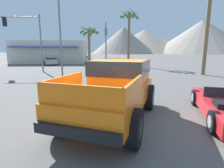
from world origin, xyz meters
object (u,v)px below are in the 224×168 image
(traffic_light_main, at_px, (106,38))
(orange_pickup_truck, at_px, (116,85))
(parked_car_silver, at_px, (51,61))
(traffic_light_crosswalk, at_px, (26,32))
(parked_car_tan, at_px, (82,59))
(palm_tree_leaning, at_px, (89,36))
(street_lamp_post, at_px, (59,19))
(palm_tree_tall, at_px, (129,24))
(parked_car_dark, at_px, (34,60))

(traffic_light_main, bearing_deg, orange_pickup_truck, -179.02)
(parked_car_silver, xyz_separation_m, traffic_light_crosswalk, (0.55, -9.54, 3.57))
(orange_pickup_truck, bearing_deg, parked_car_tan, 120.42)
(traffic_light_main, height_order, palm_tree_leaning, palm_tree_leaning)
(parked_car_tan, bearing_deg, orange_pickup_truck, -56.23)
(orange_pickup_truck, distance_m, parked_car_tan, 29.89)
(street_lamp_post, distance_m, palm_tree_leaning, 10.51)
(parked_car_tan, distance_m, palm_tree_leaning, 11.52)
(palm_tree_tall, relative_size, palm_tree_leaning, 1.46)
(parked_car_dark, distance_m, traffic_light_crosswalk, 14.72)
(traffic_light_main, xyz_separation_m, palm_tree_leaning, (-2.33, 2.12, 0.44))
(palm_tree_tall, bearing_deg, orange_pickup_truck, -98.65)
(palm_tree_tall, bearing_deg, parked_car_tan, 133.58)
(parked_car_dark, bearing_deg, palm_tree_leaning, -56.12)
(orange_pickup_truck, xyz_separation_m, traffic_light_crosswalk, (-8.74, 13.32, 3.03))
(parked_car_tan, xyz_separation_m, parked_car_silver, (-4.28, -6.59, 0.02))
(parked_car_tan, height_order, street_lamp_post, street_lamp_post)
(parked_car_tan, bearing_deg, traffic_light_main, -45.57)
(parked_car_tan, relative_size, street_lamp_post, 0.56)
(parked_car_dark, bearing_deg, traffic_light_main, -57.25)
(street_lamp_post, distance_m, palm_tree_tall, 14.41)
(parked_car_silver, relative_size, traffic_light_crosswalk, 0.75)
(street_lamp_post, bearing_deg, traffic_light_crosswalk, 134.38)
(parked_car_tan, height_order, parked_car_silver, parked_car_silver)
(parked_car_silver, height_order, traffic_light_main, traffic_light_main)
(orange_pickup_truck, xyz_separation_m, parked_car_silver, (-9.29, 22.86, -0.54))
(traffic_light_main, xyz_separation_m, street_lamp_post, (-3.64, -8.29, 0.90))
(parked_car_tan, xyz_separation_m, street_lamp_post, (1.08, -21.05, 4.16))
(street_lamp_post, height_order, palm_tree_tall, palm_tree_tall)
(traffic_light_crosswalk, height_order, palm_tree_leaning, traffic_light_crosswalk)
(parked_car_dark, xyz_separation_m, palm_tree_tall, (16.64, -5.93, 5.56))
(orange_pickup_truck, height_order, traffic_light_main, traffic_light_main)
(palm_tree_tall, xyz_separation_m, palm_tree_leaning, (-5.79, -2.04, -1.85))
(parked_car_tan, height_order, traffic_light_crosswalk, traffic_light_crosswalk)
(orange_pickup_truck, relative_size, palm_tree_leaning, 0.98)
(orange_pickup_truck, bearing_deg, palm_tree_tall, 102.12)
(traffic_light_crosswalk, height_order, palm_tree_tall, palm_tree_tall)
(parked_car_silver, bearing_deg, parked_car_dark, -64.55)
(parked_car_tan, distance_m, traffic_light_crosswalk, 16.95)
(orange_pickup_truck, height_order, palm_tree_leaning, palm_tree_leaning)
(traffic_light_crosswalk, bearing_deg, street_lamp_post, 134.38)
(traffic_light_main, relative_size, traffic_light_crosswalk, 0.92)
(orange_pickup_truck, relative_size, parked_car_tan, 1.23)
(traffic_light_crosswalk, bearing_deg, orange_pickup_truck, 123.28)
(parked_car_silver, bearing_deg, parked_car_tan, -144.35)
(traffic_light_crosswalk, relative_size, street_lamp_post, 0.75)
(parked_car_tan, distance_m, parked_car_dark, 8.87)
(parked_car_dark, bearing_deg, orange_pickup_truck, -83.12)
(street_lamp_post, xyz_separation_m, palm_tree_leaning, (1.31, 10.42, -0.46))
(parked_car_dark, xyz_separation_m, traffic_light_main, (13.19, -10.09, 3.27))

